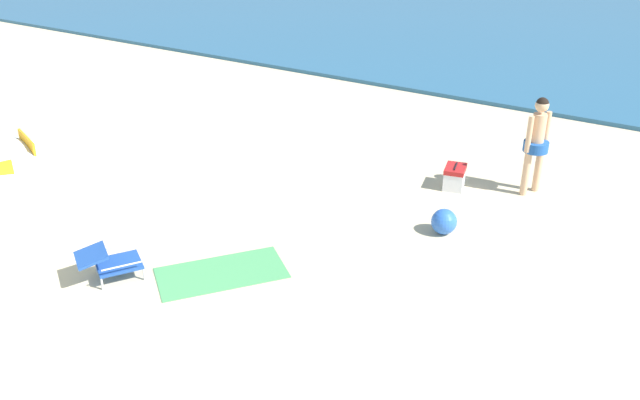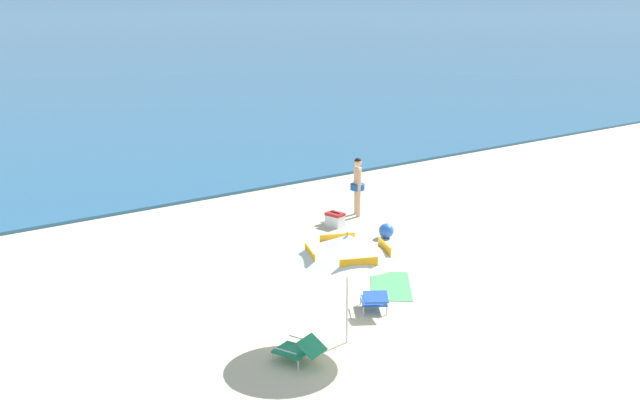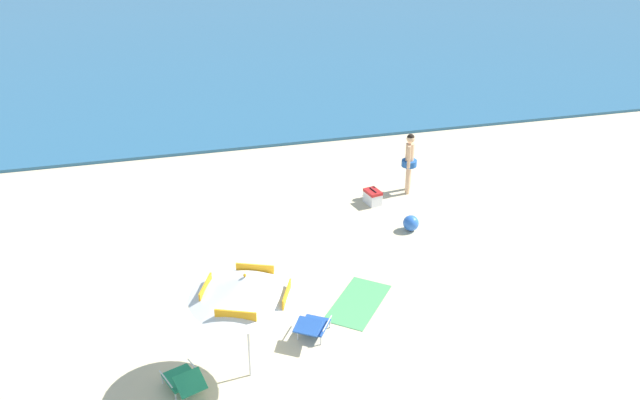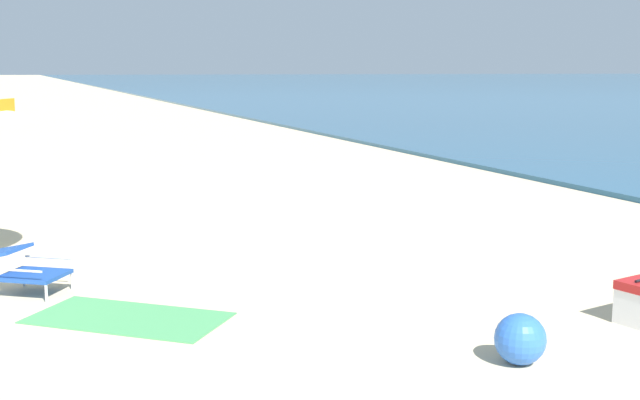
{
  "view_description": "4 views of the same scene",
  "coord_description": "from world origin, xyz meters",
  "px_view_note": "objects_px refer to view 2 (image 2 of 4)",
  "views": [
    {
      "loc": [
        5.22,
        -1.91,
        5.25
      ],
      "look_at": [
        0.45,
        6.0,
        0.62
      ],
      "focal_mm": 38.09,
      "sensor_mm": 36.0,
      "label": 1
    },
    {
      "loc": [
        -11.37,
        -8.05,
        6.57
      ],
      "look_at": [
        0.05,
        7.36,
        1.33
      ],
      "focal_mm": 43.88,
      "sensor_mm": 36.0,
      "label": 2
    },
    {
      "loc": [
        -4.07,
        -7.34,
        8.65
      ],
      "look_at": [
        -0.16,
        7.7,
        0.84
      ],
      "focal_mm": 38.88,
      "sensor_mm": 36.0,
      "label": 3
    },
    {
      "loc": [
        7.09,
        3.51,
        2.28
      ],
      "look_at": [
        -2.24,
        7.02,
        0.65
      ],
      "focal_mm": 44.69,
      "sensor_mm": 36.0,
      "label": 4
    }
  ],
  "objects_px": {
    "beach_ball": "(386,231)",
    "beach_towel": "(390,286)",
    "lounge_chair_under_umbrella": "(299,349)",
    "person_standing_near_shore": "(358,182)",
    "cooler_box": "(335,219)",
    "lounge_chair_beside_umbrella": "(374,299)",
    "beach_umbrella_striped_main": "(348,247)"
  },
  "relations": [
    {
      "from": "beach_umbrella_striped_main",
      "to": "lounge_chair_beside_umbrella",
      "type": "height_order",
      "value": "beach_umbrella_striped_main"
    },
    {
      "from": "beach_towel",
      "to": "beach_umbrella_striped_main",
      "type": "bearing_deg",
      "value": -147.06
    },
    {
      "from": "lounge_chair_beside_umbrella",
      "to": "beach_towel",
      "type": "bearing_deg",
      "value": 35.61
    },
    {
      "from": "beach_ball",
      "to": "cooler_box",
      "type": "bearing_deg",
      "value": 105.63
    },
    {
      "from": "person_standing_near_shore",
      "to": "cooler_box",
      "type": "height_order",
      "value": "person_standing_near_shore"
    },
    {
      "from": "beach_umbrella_striped_main",
      "to": "lounge_chair_under_umbrella",
      "type": "height_order",
      "value": "beach_umbrella_striped_main"
    },
    {
      "from": "beach_umbrella_striped_main",
      "to": "lounge_chair_beside_umbrella",
      "type": "xyz_separation_m",
      "value": [
        1.37,
        0.8,
        -1.65
      ]
    },
    {
      "from": "lounge_chair_under_umbrella",
      "to": "beach_towel",
      "type": "distance_m",
      "value": 4.24
    },
    {
      "from": "lounge_chair_under_umbrella",
      "to": "cooler_box",
      "type": "xyz_separation_m",
      "value": [
        5.61,
        6.23,
        -0.07
      ]
    },
    {
      "from": "cooler_box",
      "to": "beach_ball",
      "type": "xyz_separation_m",
      "value": [
        0.47,
        -1.67,
        0.0
      ]
    },
    {
      "from": "beach_umbrella_striped_main",
      "to": "lounge_chair_under_umbrella",
      "type": "distance_m",
      "value": 2.06
    },
    {
      "from": "cooler_box",
      "to": "beach_ball",
      "type": "relative_size",
      "value": 1.38
    },
    {
      "from": "lounge_chair_beside_umbrella",
      "to": "beach_ball",
      "type": "height_order",
      "value": "lounge_chair_beside_umbrella"
    },
    {
      "from": "lounge_chair_under_umbrella",
      "to": "lounge_chair_beside_umbrella",
      "type": "height_order",
      "value": "lounge_chair_under_umbrella"
    },
    {
      "from": "beach_ball",
      "to": "beach_towel",
      "type": "height_order",
      "value": "beach_ball"
    },
    {
      "from": "cooler_box",
      "to": "beach_towel",
      "type": "xyz_separation_m",
      "value": [
        -1.79,
        -4.4,
        -0.2
      ]
    },
    {
      "from": "beach_ball",
      "to": "lounge_chair_under_umbrella",
      "type": "bearing_deg",
      "value": -143.11
    },
    {
      "from": "person_standing_near_shore",
      "to": "lounge_chair_beside_umbrella",
      "type": "bearing_deg",
      "value": -126.33
    },
    {
      "from": "beach_umbrella_striped_main",
      "to": "cooler_box",
      "type": "height_order",
      "value": "beach_umbrella_striped_main"
    },
    {
      "from": "lounge_chair_under_umbrella",
      "to": "lounge_chair_beside_umbrella",
      "type": "xyz_separation_m",
      "value": [
        2.57,
        0.94,
        0.01
      ]
    },
    {
      "from": "lounge_chair_under_umbrella",
      "to": "person_standing_near_shore",
      "type": "distance_m",
      "value": 9.61
    },
    {
      "from": "lounge_chair_beside_umbrella",
      "to": "lounge_chair_under_umbrella",
      "type": "bearing_deg",
      "value": -159.91
    },
    {
      "from": "lounge_chair_under_umbrella",
      "to": "beach_ball",
      "type": "bearing_deg",
      "value": 36.89
    },
    {
      "from": "beach_ball",
      "to": "lounge_chair_beside_umbrella",
      "type": "bearing_deg",
      "value": -134.08
    },
    {
      "from": "beach_umbrella_striped_main",
      "to": "cooler_box",
      "type": "distance_m",
      "value": 7.71
    },
    {
      "from": "cooler_box",
      "to": "lounge_chair_beside_umbrella",
      "type": "bearing_deg",
      "value": -119.88
    },
    {
      "from": "cooler_box",
      "to": "beach_towel",
      "type": "distance_m",
      "value": 4.75
    },
    {
      "from": "lounge_chair_beside_umbrella",
      "to": "person_standing_near_shore",
      "type": "distance_m",
      "value": 7.21
    },
    {
      "from": "beach_towel",
      "to": "lounge_chair_under_umbrella",
      "type": "bearing_deg",
      "value": -154.36
    },
    {
      "from": "beach_umbrella_striped_main",
      "to": "beach_towel",
      "type": "height_order",
      "value": "beach_umbrella_striped_main"
    },
    {
      "from": "beach_umbrella_striped_main",
      "to": "lounge_chair_under_umbrella",
      "type": "bearing_deg",
      "value": -173.45
    },
    {
      "from": "beach_umbrella_striped_main",
      "to": "cooler_box",
      "type": "bearing_deg",
      "value": 54.11
    }
  ]
}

